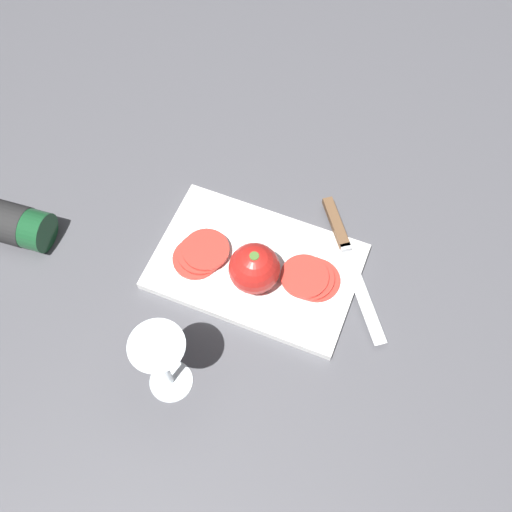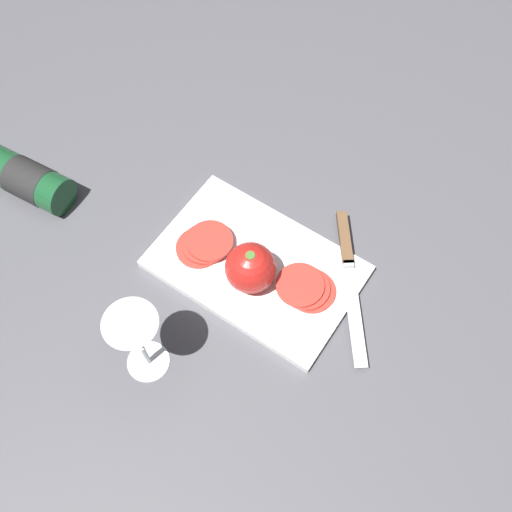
% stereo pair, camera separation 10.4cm
% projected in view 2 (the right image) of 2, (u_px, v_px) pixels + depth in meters
% --- Properties ---
extents(ground_plane, '(3.00, 3.00, 0.00)m').
position_uv_depth(ground_plane, '(285.00, 298.00, 1.05)').
color(ground_plane, '#4C4C51').
extents(cutting_board, '(0.36, 0.23, 0.02)m').
position_uv_depth(cutting_board, '(256.00, 266.00, 1.07)').
color(cutting_board, white).
rests_on(cutting_board, ground_plane).
extents(wine_bottle, '(0.32, 0.09, 0.08)m').
position_uv_depth(wine_bottle, '(20.00, 176.00, 1.13)').
color(wine_bottle, '#194C28').
rests_on(wine_bottle, ground_plane).
extents(wine_glass, '(0.08, 0.08, 0.17)m').
position_uv_depth(wine_glass, '(137.00, 337.00, 0.89)').
color(wine_glass, silver).
rests_on(wine_glass, ground_plane).
extents(whole_tomato, '(0.09, 0.09, 0.09)m').
position_uv_depth(whole_tomato, '(250.00, 268.00, 1.01)').
color(whole_tomato, red).
rests_on(whole_tomato, cutting_board).
extents(knife, '(0.19, 0.25, 0.01)m').
position_uv_depth(knife, '(347.00, 256.00, 1.07)').
color(knife, silver).
rests_on(knife, cutting_board).
extents(tomato_slice_stack_near, '(0.10, 0.09, 0.02)m').
position_uv_depth(tomato_slice_stack_near, '(306.00, 288.00, 1.03)').
color(tomato_slice_stack_near, red).
rests_on(tomato_slice_stack_near, cutting_board).
extents(tomato_slice_stack_far, '(0.10, 0.10, 0.02)m').
position_uv_depth(tomato_slice_stack_far, '(204.00, 244.00, 1.07)').
color(tomato_slice_stack_far, red).
rests_on(tomato_slice_stack_far, cutting_board).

